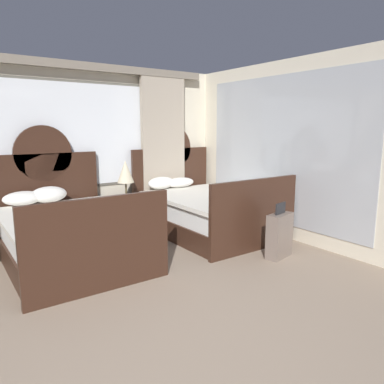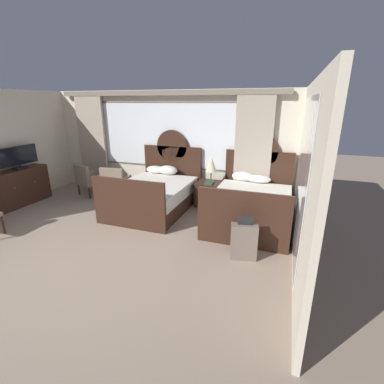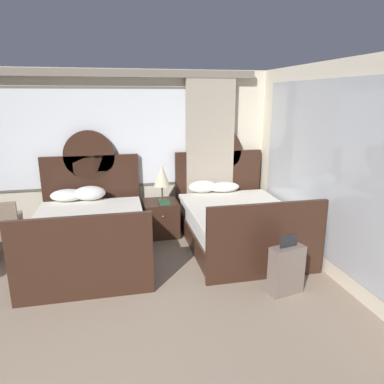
# 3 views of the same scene
# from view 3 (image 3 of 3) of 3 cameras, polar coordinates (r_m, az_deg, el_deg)

# --- Properties ---
(wall_back_window) EXTENTS (6.55, 0.22, 2.70)m
(wall_back_window) POSITION_cam_3_polar(r_m,az_deg,el_deg) (6.14, -18.26, 6.57)
(wall_back_window) COLOR beige
(wall_back_window) RESTS_ON ground_plane
(wall_right_mirror) EXTENTS (0.08, 4.48, 2.70)m
(wall_right_mirror) POSITION_cam_3_polar(r_m,az_deg,el_deg) (4.77, 22.06, 3.02)
(wall_right_mirror) COLOR beige
(wall_right_mirror) RESTS_ON ground_plane
(bed_near_window) EXTENTS (1.58, 2.23, 1.74)m
(bed_near_window) POSITION_cam_3_polar(r_m,az_deg,el_deg) (5.30, -16.29, -6.37)
(bed_near_window) COLOR #382116
(bed_near_window) RESTS_ON ground_plane
(bed_near_mirror) EXTENTS (1.58, 2.23, 1.74)m
(bed_near_mirror) POSITION_cam_3_polar(r_m,az_deg,el_deg) (5.57, 7.17, -4.78)
(bed_near_mirror) COLOR #382116
(bed_near_mirror) RESTS_ON ground_plane
(nightstand_between_beds) EXTENTS (0.56, 0.59, 0.58)m
(nightstand_between_beds) POSITION_cam_3_polar(r_m,az_deg,el_deg) (5.94, -5.06, -4.23)
(nightstand_between_beds) COLOR #382116
(nightstand_between_beds) RESTS_ON ground_plane
(table_lamp_on_nightstand) EXTENTS (0.27, 0.27, 0.61)m
(table_lamp_on_nightstand) POSITION_cam_3_polar(r_m,az_deg,el_deg) (5.81, -4.92, 2.64)
(table_lamp_on_nightstand) COLOR brown
(table_lamp_on_nightstand) RESTS_ON nightstand_between_beds
(book_on_nightstand) EXTENTS (0.18, 0.26, 0.03)m
(book_on_nightstand) POSITION_cam_3_polar(r_m,az_deg,el_deg) (5.75, -4.46, -1.70)
(book_on_nightstand) COLOR #285133
(book_on_nightstand) RESTS_ON nightstand_between_beds
(suitcase_on_floor) EXTENTS (0.44, 0.26, 0.74)m
(suitcase_on_floor) POSITION_cam_3_polar(r_m,az_deg,el_deg) (4.38, 15.04, -12.07)
(suitcase_on_floor) COLOR #75665B
(suitcase_on_floor) RESTS_ON ground_plane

